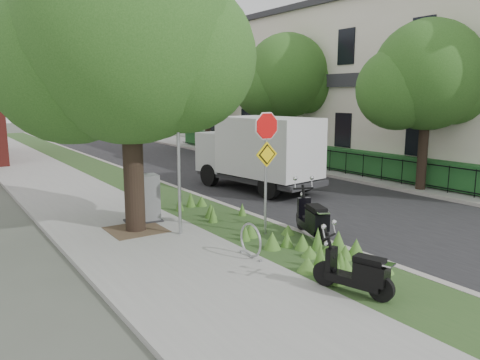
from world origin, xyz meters
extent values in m
plane|color=#4C5147|center=(0.00, 0.00, 0.00)|extent=(120.00, 120.00, 0.00)
cube|color=gray|center=(-4.25, 10.00, 0.06)|extent=(3.50, 60.00, 0.12)
cube|color=#28491F|center=(-1.50, 10.00, 0.06)|extent=(2.00, 60.00, 0.12)
cube|color=#9E9991|center=(-0.50, 10.00, 0.07)|extent=(0.20, 60.00, 0.13)
cube|color=black|center=(3.00, 10.00, 0.01)|extent=(7.00, 60.00, 0.01)
cube|color=#9E9991|center=(6.50, 10.00, 0.07)|extent=(0.20, 60.00, 0.13)
cube|color=gray|center=(8.20, 10.00, 0.06)|extent=(3.20, 60.00, 0.12)
cylinder|color=black|center=(-4.00, 2.80, 2.36)|extent=(0.52, 0.52, 4.48)
sphere|color=#234E1A|center=(-4.00, 2.80, 5.08)|extent=(5.40, 5.40, 5.40)
sphere|color=#234E1A|center=(-5.21, 3.61, 4.41)|extent=(4.05, 4.05, 4.05)
sphere|color=#234E1A|center=(-2.92, 2.12, 4.54)|extent=(3.78, 3.78, 3.78)
cube|color=#473828|center=(-4.00, 2.80, 0.12)|extent=(1.40, 1.40, 0.01)
cylinder|color=#A5A8AD|center=(-3.20, 1.80, 2.12)|extent=(0.08, 0.08, 4.00)
torus|color=#A5A8AD|center=(-2.70, -0.60, 0.50)|extent=(0.05, 0.77, 0.77)
cube|color=#A5A8AD|center=(-2.70, -0.96, 0.14)|extent=(0.06, 0.06, 0.04)
cube|color=#A5A8AD|center=(-2.70, -0.24, 0.14)|extent=(0.06, 0.06, 0.04)
cylinder|color=#A5A8AD|center=(-1.40, 0.60, 1.62)|extent=(0.07, 0.07, 3.00)
cylinder|color=red|center=(-1.40, 0.57, 2.87)|extent=(0.86, 0.03, 0.86)
cylinder|color=white|center=(-1.40, 0.58, 2.87)|extent=(0.94, 0.02, 0.94)
cube|color=yellow|center=(-1.40, 0.57, 2.17)|extent=(0.64, 0.03, 0.64)
cube|color=black|center=(7.20, 10.00, 1.07)|extent=(0.04, 24.00, 0.04)
cube|color=black|center=(7.20, 10.00, 0.27)|extent=(0.04, 24.00, 0.04)
cylinder|color=black|center=(7.20, 10.00, 0.62)|extent=(0.03, 0.03, 1.00)
cube|color=#1B4D20|center=(7.90, 10.00, 0.67)|extent=(1.00, 24.00, 1.10)
cube|color=beige|center=(11.50, 10.00, 4.00)|extent=(7.00, 26.00, 8.00)
cube|color=#2D2D33|center=(11.50, 10.00, 8.05)|extent=(7.40, 26.40, 0.30)
cube|color=#2D2D33|center=(7.95, 10.00, 4.30)|extent=(0.25, 26.00, 0.60)
cylinder|color=black|center=(7.00, 2.00, 2.02)|extent=(0.36, 0.36, 3.81)
sphere|color=#234E1A|center=(7.00, 2.00, 4.34)|extent=(4.00, 4.00, 4.00)
sphere|color=#234E1A|center=(6.10, 2.60, 3.84)|extent=(3.00, 3.00, 3.00)
sphere|color=#234E1A|center=(7.80, 1.50, 3.94)|extent=(2.80, 2.80, 2.80)
cylinder|color=black|center=(7.00, 10.00, 2.14)|extent=(0.36, 0.36, 4.03)
sphere|color=#234E1A|center=(7.00, 10.00, 4.58)|extent=(4.20, 4.20, 4.20)
sphere|color=#234E1A|center=(6.05, 10.63, 4.06)|extent=(3.15, 3.15, 3.15)
sphere|color=#234E1A|center=(7.84, 9.47, 4.16)|extent=(2.94, 2.94, 2.94)
cylinder|color=black|center=(7.00, 18.00, 1.94)|extent=(0.36, 0.36, 3.64)
sphere|color=#234E1A|center=(7.00, 18.00, 4.15)|extent=(3.80, 3.80, 3.80)
sphere|color=#234E1A|center=(6.14, 18.57, 3.67)|extent=(2.85, 2.85, 2.85)
sphere|color=#234E1A|center=(7.76, 17.52, 3.77)|extent=(2.66, 2.66, 2.66)
cylinder|color=black|center=(-2.46, -2.64, 0.35)|extent=(0.23, 0.47, 0.46)
cylinder|color=black|center=(-2.14, -3.69, 0.35)|extent=(0.23, 0.47, 0.46)
cube|color=black|center=(-2.29, -3.21, 0.37)|extent=(0.58, 1.06, 0.16)
cube|color=black|center=(-2.20, -3.50, 0.58)|extent=(0.47, 0.64, 0.35)
cube|color=black|center=(-2.21, -3.46, 0.81)|extent=(0.40, 0.58, 0.11)
cylinder|color=black|center=(-0.37, 0.38, 0.39)|extent=(0.31, 0.55, 0.54)
cylinder|color=black|center=(-0.83, -0.82, 0.39)|extent=(0.31, 0.55, 0.54)
cube|color=black|center=(-0.62, -0.27, 0.41)|extent=(0.76, 1.24, 0.19)
cube|color=black|center=(-0.75, -0.61, 0.66)|extent=(0.59, 0.76, 0.41)
cube|color=black|center=(-0.73, -0.56, 0.93)|extent=(0.52, 0.69, 0.12)
cube|color=#262628|center=(2.17, 5.77, 0.50)|extent=(2.69, 5.43, 0.18)
cube|color=#B7BABC|center=(1.88, 7.76, 1.33)|extent=(2.19, 1.65, 1.57)
cube|color=silver|center=(2.25, 5.24, 1.73)|extent=(2.67, 4.00, 2.16)
cube|color=#262628|center=(-3.51, 3.50, 0.14)|extent=(1.05, 0.77, 0.04)
cube|color=slate|center=(-3.51, 3.50, 0.78)|extent=(0.93, 0.64, 1.31)
camera|label=1|loc=(-8.36, -8.58, 3.60)|focal=35.00mm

